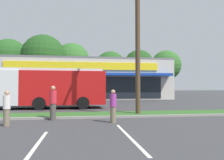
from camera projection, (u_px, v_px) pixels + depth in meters
The scene contains 17 objects.
grass_median at pixel (101, 114), 13.73m from camera, with size 56.00×2.20×0.12m, color #2D5B23.
curb_lip at pixel (103, 117), 12.52m from camera, with size 56.00×0.24×0.12m, color gray.
parking_stripe_1 at pixel (34, 149), 6.27m from camera, with size 0.12×4.80×0.01m, color silver.
parking_stripe_2 at pixel (129, 136), 7.82m from camera, with size 0.12×4.80×0.01m, color silver.
storefront_building at pixel (83, 80), 36.37m from camera, with size 25.56×15.16×5.92m.
tree_left at pixel (9, 58), 44.21m from camera, with size 7.51×7.51×11.38m.
tree_mid_left at pixel (43, 57), 40.90m from camera, with size 8.01×8.01×11.45m.
tree_mid at pixel (72, 61), 43.17m from camera, with size 6.89×6.89×10.36m.
tree_mid_right at pixel (110, 67), 45.02m from camera, with size 6.30×6.30×9.05m.
tree_right at pixel (139, 65), 47.19m from camera, with size 6.34×6.34×9.72m.
tree_far_right at pixel (166, 65), 47.16m from camera, with size 6.32×6.32×9.59m.
utility_pole at pixel (136, 29), 13.92m from camera, with size 3.15×2.37×10.14m.
city_bus at pixel (30, 87), 18.07m from camera, with size 12.25×2.91×3.25m.
car_1 at pixel (52, 96), 24.56m from camera, with size 4.47×1.89×1.51m.
pedestrian_near_bench at pixel (53, 103), 11.77m from camera, with size 0.37×0.37×1.82m.
pedestrian_by_pole at pixel (113, 106), 10.93m from camera, with size 0.33×0.33×1.63m.
pedestrian_mid at pixel (7, 108), 9.94m from camera, with size 0.32×0.32×1.59m.
Camera 1 is at (-1.30, 0.25, 1.74)m, focal length 35.57 mm.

